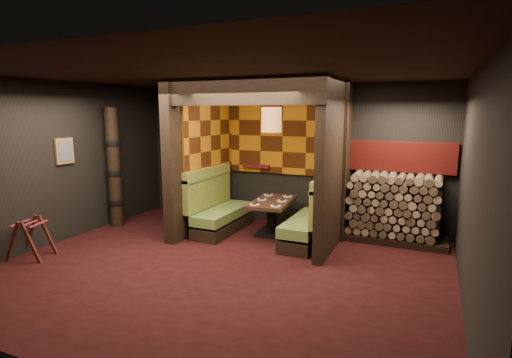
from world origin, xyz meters
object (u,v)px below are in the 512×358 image
object	(u,v)px
pendant_lamp	(271,120)
totem_column	(114,168)
booth_bench_right	(312,221)
firewood_stack	(397,209)
luggage_rack	(30,237)
booth_bench_left	(219,211)
dining_table	(272,212)

from	to	relation	value
pendant_lamp	totem_column	xyz separation A→B (m)	(-3.14, -0.68, -0.98)
booth_bench_right	firewood_stack	xyz separation A→B (m)	(1.35, 0.70, 0.21)
booth_bench_right	luggage_rack	distance (m)	4.65
booth_bench_left	booth_bench_right	bearing A→B (deg)	0.00
dining_table	pendant_lamp	xyz separation A→B (m)	(0.00, -0.05, 1.74)
pendant_lamp	luggage_rack	xyz separation A→B (m)	(-3.06, -2.66, -1.82)
booth_bench_right	luggage_rack	bearing A→B (deg)	-147.04
booth_bench_right	pendant_lamp	size ratio (longest dim) A/B	1.77
pendant_lamp	booth_bench_right	bearing A→B (deg)	-9.02
pendant_lamp	dining_table	bearing A→B (deg)	90.00
booth_bench_right	luggage_rack	xyz separation A→B (m)	(-3.90, -2.53, -0.05)
dining_table	totem_column	size ratio (longest dim) A/B	0.55
luggage_rack	totem_column	xyz separation A→B (m)	(-0.08, 1.98, 0.84)
firewood_stack	booth_bench_left	bearing A→B (deg)	-167.83
dining_table	booth_bench_right	bearing A→B (deg)	-12.30
booth_bench_left	totem_column	size ratio (longest dim) A/B	0.67
pendant_lamp	totem_column	world-z (taller)	pendant_lamp
booth_bench_right	totem_column	xyz separation A→B (m)	(-3.98, -0.55, 0.79)
pendant_lamp	luggage_rack	distance (m)	4.45
booth_bench_left	totem_column	world-z (taller)	totem_column
dining_table	pendant_lamp	distance (m)	1.74
luggage_rack	firewood_stack	bearing A→B (deg)	31.57
luggage_rack	totem_column	world-z (taller)	totem_column
booth_bench_right	firewood_stack	world-z (taller)	firewood_stack
dining_table	luggage_rack	world-z (taller)	dining_table
pendant_lamp	totem_column	bearing A→B (deg)	-167.71
booth_bench_left	pendant_lamp	world-z (taller)	pendant_lamp
pendant_lamp	totem_column	distance (m)	3.36
dining_table	firewood_stack	world-z (taller)	firewood_stack
booth_bench_right	pendant_lamp	distance (m)	1.97
booth_bench_right	firewood_stack	size ratio (longest dim) A/B	0.92
booth_bench_left	luggage_rack	xyz separation A→B (m)	(-2.01, -2.53, -0.05)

